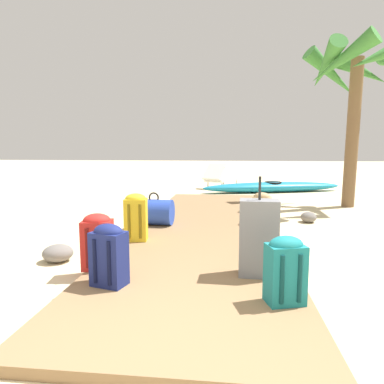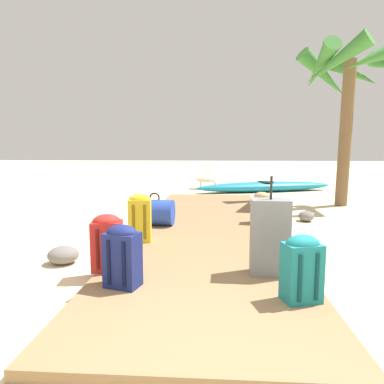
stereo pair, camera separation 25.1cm
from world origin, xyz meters
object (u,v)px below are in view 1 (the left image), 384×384
at_px(backpack_red, 97,240).
at_px(kayak, 273,187).
at_px(backpack_teal, 285,268).
at_px(palm_tree_far_right, 355,77).
at_px(backpack_tan, 262,207).
at_px(backpack_navy, 109,253).
at_px(backpack_yellow, 136,216).
at_px(lounge_chair, 221,177).
at_px(suitcase_grey, 259,238).
at_px(duffel_bag_blue, 154,212).

height_order(backpack_red, kayak, backpack_red).
bearing_deg(backpack_teal, palm_tree_far_right, 67.32).
distance_m(backpack_tan, backpack_navy, 3.03).
bearing_deg(backpack_red, backpack_tan, 51.39).
bearing_deg(backpack_yellow, kayak, 67.27).
bearing_deg(backpack_red, kayak, 69.84).
xyz_separation_m(backpack_tan, palm_tree_far_right, (2.03, 2.24, 2.38)).
relative_size(backpack_navy, lounge_chair, 0.33).
xyz_separation_m(suitcase_grey, lounge_chair, (-0.55, 7.84, -0.11)).
bearing_deg(duffel_bag_blue, kayak, 63.78).
height_order(backpack_red, lounge_chair, lounge_chair).
bearing_deg(backpack_tan, duffel_bag_blue, -171.81).
distance_m(duffel_bag_blue, backpack_yellow, 0.94).
bearing_deg(lounge_chair, backpack_tan, -82.02).
distance_m(backpack_tan, kayak, 4.70).
height_order(backpack_teal, backpack_yellow, backpack_yellow).
bearing_deg(backpack_navy, kayak, 72.63).
distance_m(backpack_teal, backpack_yellow, 2.31).
bearing_deg(kayak, backpack_teal, -96.26).
distance_m(backpack_yellow, backpack_navy, 1.46).
bearing_deg(duffel_bag_blue, suitcase_grey, -54.47).
xyz_separation_m(duffel_bag_blue, backpack_navy, (0.13, -2.38, 0.09)).
distance_m(duffel_bag_blue, backpack_tan, 1.68).
bearing_deg(lounge_chair, kayak, -32.16).
distance_m(backpack_red, backpack_teal, 1.80).
xyz_separation_m(backpack_tan, kayak, (0.74, 4.64, -0.19)).
xyz_separation_m(suitcase_grey, backpack_navy, (-1.30, -0.38, -0.07)).
height_order(backpack_red, backpack_yellow, backpack_yellow).
distance_m(backpack_teal, lounge_chair, 8.44).
relative_size(duffel_bag_blue, backpack_yellow, 0.99).
relative_size(backpack_teal, backpack_yellow, 0.86).
relative_size(backpack_yellow, lounge_chair, 0.37).
xyz_separation_m(backpack_tan, lounge_chair, (-0.78, 5.60, -0.01)).
height_order(backpack_navy, kayak, backpack_navy).
bearing_deg(lounge_chair, backpack_yellow, -97.64).
relative_size(suitcase_grey, backpack_yellow, 1.52).
distance_m(lounge_chair, kayak, 1.81).
distance_m(backpack_red, palm_tree_far_right, 6.33).
xyz_separation_m(duffel_bag_blue, backpack_tan, (1.66, 0.24, 0.06)).
distance_m(backpack_teal, palm_tree_far_right, 5.96).
xyz_separation_m(backpack_teal, lounge_chair, (-0.71, 8.41, -0.03)).
relative_size(backpack_red, backpack_teal, 1.05).
distance_m(suitcase_grey, backpack_tan, 2.26).
relative_size(backpack_red, kayak, 0.13).
distance_m(backpack_red, lounge_chair, 7.90).
bearing_deg(lounge_chair, duffel_bag_blue, -98.56).
distance_m(backpack_tan, lounge_chair, 5.65).
relative_size(backpack_teal, kayak, 0.13).
relative_size(duffel_bag_blue, backpack_red, 1.09).
bearing_deg(backpack_tan, backpack_yellow, -145.42).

